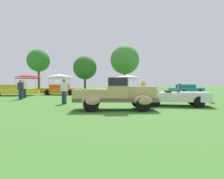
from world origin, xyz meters
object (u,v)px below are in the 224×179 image
show_car_orange (61,90)px  spectator_far_side (24,88)px  feature_pickup_truck (116,93)px  show_car_yellow (14,90)px  canopy_tent_right_field (128,77)px  show_car_teal (187,89)px  neighbor_convertible (176,96)px  spectator_by_row (143,89)px  canopy_tent_center_field (60,76)px  spectator_near_truck (64,90)px  spectator_between_cars (21,89)px  canopy_tent_left_field (28,76)px

show_car_orange → spectator_far_side: size_ratio=2.87×
feature_pickup_truck → show_car_yellow: (-9.58, 12.28, -0.27)m
show_car_orange → canopy_tent_right_field: size_ratio=1.63×
feature_pickup_truck → show_car_yellow: size_ratio=0.93×
show_car_orange → show_car_teal: same height
neighbor_convertible → spectator_by_row: size_ratio=2.61×
feature_pickup_truck → canopy_tent_center_field: 19.82m
feature_pickup_truck → spectator_near_truck: bearing=133.6°
show_car_yellow → canopy_tent_right_field: 16.72m
neighbor_convertible → spectator_between_cars: size_ratio=2.61×
neighbor_convertible → spectator_near_truck: bearing=164.4°
spectator_far_side → canopy_tent_center_field: 10.68m
canopy_tent_left_field → feature_pickup_truck: bearing=-62.5°
show_car_yellow → show_car_orange: same height
show_car_yellow → neighbor_convertible: bearing=-39.2°
show_car_orange → canopy_tent_center_field: (-1.00, 5.93, 1.82)m
spectator_near_truck → canopy_tent_right_field: size_ratio=0.57×
feature_pickup_truck → show_car_teal: bearing=48.2°
spectator_far_side → canopy_tent_right_field: bearing=43.5°
show_car_yellow → canopy_tent_center_field: canopy_tent_center_field is taller
neighbor_convertible → spectator_between_cars: (-11.05, 5.67, 0.34)m
feature_pickup_truck → spectator_by_row: feature_pickup_truck is taller
show_car_yellow → canopy_tent_center_field: bearing=59.0°
spectator_far_side → show_car_teal: bearing=10.8°
show_car_yellow → spectator_far_side: 4.42m
feature_pickup_truck → canopy_tent_right_field: 20.87m
spectator_near_truck → canopy_tent_center_field: size_ratio=0.59×
show_car_yellow → spectator_near_truck: bearing=-54.3°
show_car_orange → spectator_near_truck: bearing=-81.1°
show_car_orange → spectator_far_side: 5.27m
neighbor_convertible → canopy_tent_center_field: bearing=118.4°
feature_pickup_truck → spectator_far_side: 11.21m
show_car_yellow → spectator_near_truck: (6.53, -9.08, 0.31)m
neighbor_convertible → show_car_teal: neighbor_convertible is taller
feature_pickup_truck → spectator_between_cars: bearing=135.7°
feature_pickup_truck → canopy_tent_center_field: (-5.58, 18.95, 1.56)m
spectator_near_truck → feature_pickup_truck: bearing=-46.4°
feature_pickup_truck → neighbor_convertible: size_ratio=1.01×
feature_pickup_truck → show_car_orange: size_ratio=0.92×
show_car_yellow → canopy_tent_right_field: size_ratio=1.61×
feature_pickup_truck → spectator_far_side: size_ratio=2.64×
spectator_far_side → canopy_tent_right_field: canopy_tent_right_field is taller
spectator_by_row → canopy_tent_right_field: bearing=83.4°
neighbor_convertible → show_car_yellow: size_ratio=0.92×
spectator_between_cars → show_car_yellow: bearing=115.0°
spectator_near_truck → canopy_tent_center_field: 16.02m
show_car_orange → show_car_yellow: bearing=-171.6°
spectator_near_truck → canopy_tent_left_field: bearing=113.6°
show_car_orange → canopy_tent_left_field: canopy_tent_left_field is taller
spectator_near_truck → canopy_tent_right_field: (8.09, 17.00, 1.51)m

